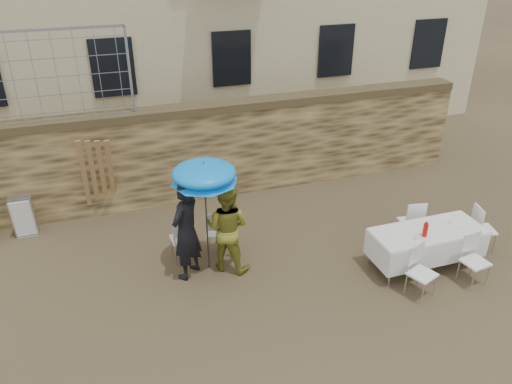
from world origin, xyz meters
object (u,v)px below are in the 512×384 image
object	(u,v)px
soda_bottle	(425,230)
table_chair_back	(411,221)
chair_stack_right	(24,213)
table_chair_side	(484,228)
woman_dress	(227,228)
umbrella	(204,176)
table_chair_front_right	(476,261)
table_chair_front_left	(422,273)
couple_chair_right	(218,231)
man_suit	(186,231)
banquet_table	(428,232)
couple_chair_left	(182,237)

from	to	relation	value
soda_bottle	table_chair_back	world-z (taller)	soda_bottle
soda_bottle	chair_stack_right	bearing A→B (deg)	151.74
table_chair_back	table_chair_side	xyz separation A→B (m)	(1.20, -0.70, 0.00)
woman_dress	umbrella	bearing A→B (deg)	20.93
table_chair_side	table_chair_front_right	bearing A→B (deg)	146.56
umbrella	table_chair_back	size ratio (longest dim) A/B	2.11
table_chair_side	chair_stack_right	world-z (taller)	table_chair_side
table_chair_front_left	couple_chair_right	bearing A→B (deg)	120.38
umbrella	table_chair_front_left	distance (m)	4.08
table_chair_front_right	table_chair_back	world-z (taller)	same
umbrella	table_chair_front_left	bearing A→B (deg)	-30.76
woman_dress	couple_chair_right	size ratio (longest dim) A/B	1.81
umbrella	table_chair_side	size ratio (longest dim) A/B	2.11
table_chair_front_left	table_chair_side	bearing A→B (deg)	2.27
table_chair_front_right	man_suit	bearing A→B (deg)	151.49
couple_chair_right	banquet_table	bearing A→B (deg)	173.33
banquet_table	woman_dress	bearing A→B (deg)	162.64
banquet_table	chair_stack_right	size ratio (longest dim) A/B	2.28
table_chair_front_left	man_suit	bearing A→B (deg)	132.52
umbrella	banquet_table	world-z (taller)	umbrella
couple_chair_right	soda_bottle	size ratio (longest dim) A/B	3.69
table_chair_back	chair_stack_right	size ratio (longest dim) A/B	1.04
man_suit	chair_stack_right	world-z (taller)	man_suit
soda_bottle	chair_stack_right	xyz separation A→B (m)	(-7.02, 3.77, -0.45)
man_suit	banquet_table	bearing A→B (deg)	120.72
soda_bottle	chair_stack_right	size ratio (longest dim) A/B	0.28
table_chair_back	umbrella	bearing A→B (deg)	4.21
soda_bottle	table_chair_front_left	world-z (taller)	soda_bottle
umbrella	chair_stack_right	size ratio (longest dim) A/B	2.20
banquet_table	table_chair_front_right	distance (m)	0.94
woman_dress	table_chair_front_right	xyz separation A→B (m)	(4.03, -1.86, -0.39)
table_chair_front_left	chair_stack_right	size ratio (longest dim) A/B	1.04
woman_dress	chair_stack_right	world-z (taller)	woman_dress
woman_dress	table_chair_front_left	size ratio (longest dim) A/B	1.81
table_chair_back	table_chair_side	size ratio (longest dim) A/B	1.00
table_chair_front_left	table_chair_side	size ratio (longest dim) A/B	1.00
umbrella	soda_bottle	distance (m)	4.05
umbrella	couple_chair_left	size ratio (longest dim) A/B	2.11
woman_dress	table_chair_back	bearing A→B (deg)	-147.80
chair_stack_right	soda_bottle	bearing A→B (deg)	-28.26
table_chair_side	couple_chair_left	bearing A→B (deg)	87.89
banquet_table	table_chair_side	bearing A→B (deg)	4.09
man_suit	couple_chair_right	world-z (taller)	man_suit
couple_chair_left	table_chair_front_left	world-z (taller)	same
umbrella	table_chair_back	world-z (taller)	umbrella
man_suit	table_chair_back	world-z (taller)	man_suit
table_chair_front_right	table_chair_side	xyz separation A→B (m)	(0.90, 0.85, 0.00)
table_chair_back	table_chair_front_left	bearing A→B (deg)	72.58
man_suit	couple_chair_right	distance (m)	1.01
woman_dress	table_chair_front_right	size ratio (longest dim) A/B	1.81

